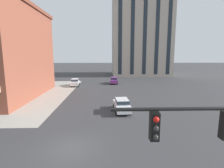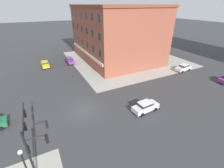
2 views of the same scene
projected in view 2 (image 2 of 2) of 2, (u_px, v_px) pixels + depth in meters
The scene contains 9 objects.
ground_plane at pixel (83, 110), 25.44m from camera, with size 320.00×320.00×0.00m, color #38383A.
sidewalk_far_corner at pixel (125, 59), 49.35m from camera, with size 32.00×32.00×0.02m, color #A8A399.
traffic_signal_main at pixel (30, 141), 14.69m from camera, with size 6.02×2.09×6.11m.
street_lamp_corner_near at pixel (26, 168), 12.83m from camera, with size 0.36×0.36×5.45m.
car_main_northbound_far at pixel (145, 106), 24.83m from camera, with size 2.12×4.51×1.68m.
car_main_southbound_near at pixel (184, 67), 40.00m from camera, with size 2.15×4.52×1.68m.
car_cross_westbound at pixel (45, 64), 42.39m from camera, with size 4.43×1.94×1.68m.
car_main_mid at pixel (70, 60), 45.23m from camera, with size 4.50×2.09×1.68m.
storefront_block_near_corner at pixel (116, 33), 46.39m from camera, with size 26.29×19.73×15.33m.
Camera 2 is at (20.57, -5.16, 15.41)m, focal length 25.00 mm.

